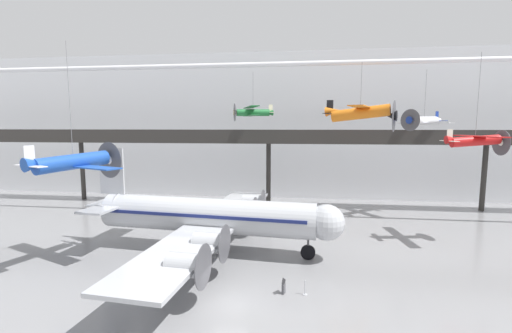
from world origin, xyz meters
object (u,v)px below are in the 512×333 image
at_px(airliner_silver_main, 206,216).
at_px(suspended_plane_red_highwing, 475,140).
at_px(suspended_plane_green_biplane, 253,112).
at_px(stanchion_barrier, 305,290).
at_px(suspended_plane_blue_trainer, 73,162).
at_px(info_sign_pedestal, 284,287).
at_px(suspended_plane_orange_highwing, 360,113).
at_px(suspended_plane_white_twin, 424,121).

xyz_separation_m(airliner_silver_main, suspended_plane_red_highwing, (25.75, 5.15, 7.06)).
xyz_separation_m(suspended_plane_green_biplane, stanchion_barrier, (6.82, -22.63, -13.40)).
bearing_deg(stanchion_barrier, suspended_plane_blue_trainer, 170.35).
relative_size(suspended_plane_green_biplane, info_sign_pedestal, 5.37).
xyz_separation_m(airliner_silver_main, suspended_plane_orange_highwing, (15.51, 9.78, 9.95)).
relative_size(suspended_plane_green_biplane, stanchion_barrier, 6.18).
xyz_separation_m(suspended_plane_orange_highwing, suspended_plane_red_highwing, (10.24, -4.63, -2.90)).
xyz_separation_m(airliner_silver_main, info_sign_pedestal, (7.74, -7.50, -2.99)).
distance_m(suspended_plane_green_biplane, suspended_plane_white_twin, 22.08).
distance_m(suspended_plane_green_biplane, suspended_plane_blue_trainer, 23.62).
distance_m(suspended_plane_white_twin, info_sign_pedestal, 31.07).
bearing_deg(info_sign_pedestal, airliner_silver_main, 153.25).
bearing_deg(suspended_plane_blue_trainer, suspended_plane_white_twin, -38.28).
bearing_deg(suspended_plane_orange_highwing, suspended_plane_red_highwing, -3.82).
relative_size(suspended_plane_orange_highwing, info_sign_pedestal, 7.77).
bearing_deg(airliner_silver_main, stanchion_barrier, -33.60).
distance_m(airliner_silver_main, suspended_plane_green_biplane, 18.47).
distance_m(airliner_silver_main, suspended_plane_blue_trainer, 12.33).
xyz_separation_m(suspended_plane_green_biplane, suspended_plane_white_twin, (22.04, 0.56, -1.17)).
bearing_deg(suspended_plane_orange_highwing, info_sign_pedestal, -93.70).
relative_size(suspended_plane_green_biplane, suspended_plane_white_twin, 0.87).
bearing_deg(info_sign_pedestal, suspended_plane_blue_trainer, -173.18).
bearing_deg(suspended_plane_orange_highwing, stanchion_barrier, -89.44).
bearing_deg(airliner_silver_main, suspended_plane_white_twin, 38.04).
bearing_deg(suspended_plane_blue_trainer, suspended_plane_orange_highwing, -39.67).
bearing_deg(suspended_plane_blue_trainer, stanchion_barrier, -77.70).
bearing_deg(suspended_plane_blue_trainer, suspended_plane_red_highwing, -53.57).
xyz_separation_m(suspended_plane_green_biplane, suspended_plane_red_highwing, (23.32, -10.01, -3.22)).
distance_m(suspended_plane_orange_highwing, suspended_plane_blue_trainer, 29.66).
relative_size(suspended_plane_orange_highwing, suspended_plane_red_highwing, 0.98).
relative_size(suspended_plane_red_highwing, suspended_plane_blue_trainer, 0.84).
bearing_deg(info_sign_pedestal, suspended_plane_green_biplane, 120.53).
distance_m(suspended_plane_white_twin, suspended_plane_blue_trainer, 40.20).
xyz_separation_m(suspended_plane_orange_highwing, suspended_plane_blue_trainer, (-25.79, -13.93, -4.55)).
bearing_deg(suspended_plane_red_highwing, stanchion_barrier, -151.08).
height_order(suspended_plane_green_biplane, stanchion_barrier, suspended_plane_green_biplane).
relative_size(suspended_plane_orange_highwing, stanchion_barrier, 8.95).
bearing_deg(suspended_plane_white_twin, suspended_plane_blue_trainer, -8.19).
bearing_deg(info_sign_pedestal, suspended_plane_white_twin, 71.57).
height_order(airliner_silver_main, suspended_plane_red_highwing, suspended_plane_red_highwing).
relative_size(suspended_plane_blue_trainer, info_sign_pedestal, 9.45).
bearing_deg(suspended_plane_red_highwing, suspended_plane_blue_trainer, -174.02).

